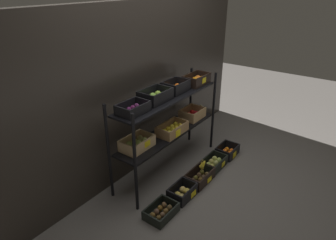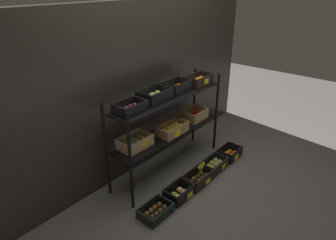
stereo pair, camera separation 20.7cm
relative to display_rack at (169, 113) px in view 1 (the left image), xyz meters
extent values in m
plane|color=#605B56|center=(-0.01, 0.00, -0.73)|extent=(10.00, 10.00, 0.00)
cube|color=#2D2823|center=(-0.01, 0.37, 0.22)|extent=(3.92, 0.12, 1.91)
cylinder|color=black|center=(-0.77, -0.18, -0.21)|extent=(0.03, 0.03, 1.05)
cylinder|color=black|center=(0.74, -0.18, -0.21)|extent=(0.03, 0.03, 1.05)
cylinder|color=black|center=(-0.77, 0.17, -0.21)|extent=(0.03, 0.03, 1.05)
cylinder|color=black|center=(0.74, 0.17, -0.21)|extent=(0.03, 0.03, 1.05)
cube|color=black|center=(-0.01, 0.00, -0.25)|extent=(1.48, 0.32, 0.02)
cube|color=black|center=(-0.01, 0.00, 0.19)|extent=(1.48, 0.32, 0.02)
cube|color=tan|center=(-0.50, 0.04, -0.23)|extent=(0.34, 0.23, 0.01)
cube|color=tan|center=(-0.50, -0.06, -0.17)|extent=(0.34, 0.02, 0.11)
cube|color=tan|center=(-0.50, 0.15, -0.17)|extent=(0.34, 0.02, 0.11)
cube|color=tan|center=(-0.66, 0.04, -0.17)|extent=(0.02, 0.19, 0.11)
cube|color=tan|center=(-0.33, 0.04, -0.17)|extent=(0.02, 0.19, 0.11)
ellipsoid|color=tan|center=(-0.58, 0.01, -0.18)|extent=(0.07, 0.07, 0.09)
ellipsoid|color=#A7C351|center=(-0.50, 0.02, -0.18)|extent=(0.07, 0.07, 0.09)
ellipsoid|color=#B1BA5D|center=(-0.42, 0.01, -0.18)|extent=(0.07, 0.07, 0.09)
ellipsoid|color=#A7BD56|center=(-0.58, 0.08, -0.18)|extent=(0.07, 0.07, 0.09)
ellipsoid|color=#B6C155|center=(-0.50, 0.08, -0.18)|extent=(0.07, 0.07, 0.09)
ellipsoid|color=tan|center=(-0.41, 0.07, -0.18)|extent=(0.07, 0.07, 0.09)
cube|color=yellow|center=(-0.46, -0.07, -0.16)|extent=(0.09, 0.01, 0.06)
cube|color=#A87F51|center=(-0.01, -0.05, -0.23)|extent=(0.38, 0.21, 0.01)
cube|color=#A87F51|center=(-0.01, -0.15, -0.17)|extent=(0.38, 0.02, 0.10)
cube|color=#A87F51|center=(-0.01, 0.04, -0.17)|extent=(0.38, 0.02, 0.10)
cube|color=#A87F51|center=(-0.19, -0.05, -0.17)|extent=(0.02, 0.18, 0.10)
cube|color=#A87F51|center=(0.17, -0.05, -0.17)|extent=(0.02, 0.18, 0.10)
ellipsoid|color=yellow|center=(-0.11, -0.09, -0.18)|extent=(0.06, 0.06, 0.08)
ellipsoid|color=yellow|center=(-0.04, -0.08, -0.18)|extent=(0.06, 0.06, 0.08)
ellipsoid|color=yellow|center=(0.03, -0.09, -0.18)|extent=(0.06, 0.06, 0.08)
ellipsoid|color=yellow|center=(0.10, -0.09, -0.18)|extent=(0.06, 0.06, 0.08)
ellipsoid|color=yellow|center=(-0.12, -0.02, -0.18)|extent=(0.06, 0.06, 0.08)
ellipsoid|color=yellow|center=(-0.04, -0.03, -0.18)|extent=(0.06, 0.06, 0.08)
ellipsoid|color=yellow|center=(0.03, -0.02, -0.18)|extent=(0.06, 0.06, 0.08)
ellipsoid|color=yellow|center=(0.10, -0.02, -0.18)|extent=(0.06, 0.06, 0.08)
cube|color=yellow|center=(-0.04, -0.16, -0.19)|extent=(0.09, 0.01, 0.08)
cube|color=tan|center=(0.48, -0.02, -0.23)|extent=(0.30, 0.23, 0.01)
cube|color=tan|center=(0.48, -0.13, -0.17)|extent=(0.30, 0.02, 0.11)
cube|color=tan|center=(0.48, 0.09, -0.17)|extent=(0.30, 0.02, 0.11)
cube|color=tan|center=(0.34, -0.02, -0.17)|extent=(0.02, 0.20, 0.11)
cube|color=tan|center=(0.62, -0.02, -0.17)|extent=(0.02, 0.20, 0.11)
sphere|color=red|center=(0.43, -0.05, -0.19)|extent=(0.07, 0.07, 0.07)
sphere|color=red|center=(0.52, -0.05, -0.19)|extent=(0.07, 0.07, 0.07)
sphere|color=red|center=(0.43, 0.01, -0.19)|extent=(0.07, 0.07, 0.07)
sphere|color=red|center=(0.53, 0.01, -0.19)|extent=(0.07, 0.07, 0.07)
cube|color=black|center=(-0.56, 0.01, 0.21)|extent=(0.30, 0.21, 0.01)
cube|color=black|center=(-0.56, -0.09, 0.26)|extent=(0.30, 0.02, 0.09)
cube|color=black|center=(-0.56, 0.11, 0.26)|extent=(0.30, 0.02, 0.09)
cube|color=black|center=(-0.71, 0.01, 0.26)|extent=(0.02, 0.18, 0.09)
cube|color=black|center=(-0.42, 0.01, 0.26)|extent=(0.02, 0.18, 0.09)
sphere|color=#5C2446|center=(-0.65, -0.02, 0.24)|extent=(0.05, 0.05, 0.05)
sphere|color=#5E2556|center=(-0.59, -0.02, 0.24)|extent=(0.05, 0.05, 0.05)
sphere|color=#65205B|center=(-0.54, -0.02, 0.24)|extent=(0.05, 0.05, 0.05)
sphere|color=#691B4F|center=(-0.48, -0.02, 0.24)|extent=(0.05, 0.05, 0.05)
sphere|color=#621D57|center=(-0.65, 0.04, 0.24)|extent=(0.05, 0.05, 0.05)
sphere|color=#5F1D54|center=(-0.59, 0.04, 0.24)|extent=(0.05, 0.05, 0.05)
sphere|color=#5C1C4C|center=(-0.53, 0.04, 0.24)|extent=(0.05, 0.05, 0.05)
sphere|color=#5F2459|center=(-0.47, 0.04, 0.24)|extent=(0.05, 0.05, 0.05)
cube|color=black|center=(-0.20, 0.03, 0.21)|extent=(0.34, 0.23, 0.01)
cube|color=black|center=(-0.20, -0.08, 0.27)|extent=(0.34, 0.02, 0.12)
cube|color=black|center=(-0.20, 0.14, 0.27)|extent=(0.34, 0.02, 0.12)
cube|color=black|center=(-0.36, 0.03, 0.27)|extent=(0.02, 0.20, 0.12)
cube|color=black|center=(-0.03, 0.03, 0.27)|extent=(0.02, 0.20, 0.12)
sphere|color=#94C040|center=(-0.27, 0.00, 0.25)|extent=(0.07, 0.07, 0.07)
sphere|color=#82B642|center=(-0.20, -0.01, 0.25)|extent=(0.07, 0.07, 0.07)
sphere|color=#8DBB40|center=(-0.11, -0.01, 0.25)|extent=(0.07, 0.07, 0.07)
sphere|color=#80B341|center=(-0.28, 0.07, 0.25)|extent=(0.07, 0.07, 0.07)
sphere|color=#8DC449|center=(-0.20, 0.06, 0.25)|extent=(0.07, 0.07, 0.07)
sphere|color=#91BB3B|center=(-0.11, 0.06, 0.25)|extent=(0.07, 0.07, 0.07)
cube|color=black|center=(0.17, 0.03, 0.21)|extent=(0.30, 0.22, 0.01)
cube|color=black|center=(0.17, -0.07, 0.27)|extent=(0.30, 0.02, 0.11)
cube|color=black|center=(0.17, 0.13, 0.27)|extent=(0.30, 0.02, 0.11)
cube|color=black|center=(0.03, 0.03, 0.27)|extent=(0.02, 0.19, 0.11)
cube|color=black|center=(0.31, 0.03, 0.27)|extent=(0.02, 0.19, 0.11)
sphere|color=orange|center=(0.10, 0.00, 0.24)|extent=(0.06, 0.06, 0.06)
sphere|color=orange|center=(0.17, -0.01, 0.24)|extent=(0.06, 0.06, 0.06)
sphere|color=orange|center=(0.24, 0.00, 0.24)|extent=(0.06, 0.06, 0.06)
sphere|color=orange|center=(0.10, 0.06, 0.24)|extent=(0.06, 0.06, 0.06)
sphere|color=orange|center=(0.17, 0.05, 0.24)|extent=(0.06, 0.06, 0.06)
sphere|color=orange|center=(0.24, 0.06, 0.24)|extent=(0.06, 0.06, 0.06)
cube|color=black|center=(0.54, -0.03, 0.21)|extent=(0.35, 0.21, 0.01)
cube|color=black|center=(0.54, -0.12, 0.27)|extent=(0.35, 0.02, 0.11)
cube|color=black|center=(0.54, 0.07, 0.27)|extent=(0.35, 0.02, 0.11)
cube|color=black|center=(0.37, -0.03, 0.27)|extent=(0.02, 0.17, 0.11)
cube|color=black|center=(0.71, -0.03, 0.27)|extent=(0.02, 0.17, 0.11)
sphere|color=orange|center=(0.45, -0.05, 0.25)|extent=(0.07, 0.07, 0.07)
sphere|color=orange|center=(0.54, -0.05, 0.25)|extent=(0.07, 0.07, 0.07)
sphere|color=orange|center=(0.62, -0.05, 0.25)|extent=(0.07, 0.07, 0.07)
sphere|color=orange|center=(0.46, 0.00, 0.25)|extent=(0.07, 0.07, 0.07)
sphere|color=orange|center=(0.54, 0.00, 0.25)|extent=(0.07, 0.07, 0.07)
sphere|color=orange|center=(0.62, 0.00, 0.25)|extent=(0.07, 0.07, 0.07)
cube|color=yellow|center=(0.54, -0.13, 0.26)|extent=(0.08, 0.01, 0.06)
cylinder|color=brown|center=(0.78, 0.04, -0.19)|extent=(0.02, 0.02, 0.02)
ellipsoid|color=yellow|center=(0.76, 0.03, -0.25)|extent=(0.09, 0.03, 0.10)
ellipsoid|color=yellow|center=(0.77, 0.05, -0.25)|extent=(0.07, 0.03, 0.11)
ellipsoid|color=yellow|center=(0.78, 0.04, -0.25)|extent=(0.03, 0.03, 0.11)
ellipsoid|color=yellow|center=(0.80, 0.03, -0.25)|extent=(0.07, 0.03, 0.11)
ellipsoid|color=yellow|center=(0.80, 0.04, -0.25)|extent=(0.09, 0.03, 0.11)
cube|color=black|center=(-0.71, -0.43, -0.73)|extent=(0.32, 0.23, 0.01)
cube|color=black|center=(-0.71, -0.53, -0.68)|extent=(0.32, 0.02, 0.09)
cube|color=black|center=(-0.71, -0.32, -0.68)|extent=(0.32, 0.02, 0.09)
cube|color=black|center=(-0.86, -0.43, -0.68)|extent=(0.02, 0.20, 0.09)
cube|color=black|center=(-0.55, -0.43, -0.68)|extent=(0.02, 0.20, 0.09)
ellipsoid|color=brown|center=(-0.79, -0.46, -0.69)|extent=(0.05, 0.05, 0.07)
ellipsoid|color=brown|center=(-0.74, -0.46, -0.69)|extent=(0.05, 0.05, 0.07)
ellipsoid|color=brown|center=(-0.68, -0.46, -0.69)|extent=(0.05, 0.05, 0.07)
ellipsoid|color=brown|center=(-0.62, -0.46, -0.69)|extent=(0.05, 0.05, 0.07)
ellipsoid|color=brown|center=(-0.80, -0.39, -0.69)|extent=(0.05, 0.05, 0.07)
ellipsoid|color=brown|center=(-0.74, -0.39, -0.69)|extent=(0.05, 0.05, 0.07)
ellipsoid|color=brown|center=(-0.68, -0.39, -0.69)|extent=(0.05, 0.05, 0.07)
ellipsoid|color=brown|center=(-0.62, -0.39, -0.69)|extent=(0.05, 0.05, 0.07)
cube|color=black|center=(-0.36, -0.44, -0.73)|extent=(0.30, 0.20, 0.01)
cube|color=black|center=(-0.36, -0.53, -0.66)|extent=(0.30, 0.02, 0.12)
cube|color=black|center=(-0.36, -0.34, -0.66)|extent=(0.30, 0.02, 0.12)
cube|color=black|center=(-0.50, -0.44, -0.66)|extent=(0.02, 0.17, 0.12)
cube|color=black|center=(-0.22, -0.44, -0.66)|extent=(0.02, 0.17, 0.12)
sphere|color=#D1B459|center=(-0.41, -0.47, -0.69)|extent=(0.07, 0.07, 0.07)
sphere|color=#E2C247|center=(-0.30, -0.47, -0.69)|extent=(0.07, 0.07, 0.07)
sphere|color=gold|center=(-0.41, -0.42, -0.69)|extent=(0.07, 0.07, 0.07)
sphere|color=#D8B355|center=(-0.31, -0.41, -0.69)|extent=(0.07, 0.07, 0.07)
cube|color=yellow|center=(-0.30, -0.54, -0.68)|extent=(0.09, 0.01, 0.06)
cube|color=black|center=(-0.01, -0.45, -0.73)|extent=(0.36, 0.21, 0.01)
cube|color=black|center=(-0.01, -0.55, -0.66)|extent=(0.36, 0.02, 0.12)
cube|color=black|center=(-0.01, -0.35, -0.66)|extent=(0.36, 0.02, 0.12)
cube|color=black|center=(-0.19, -0.45, -0.66)|extent=(0.02, 0.18, 0.12)
cube|color=black|center=(0.16, -0.45, -0.66)|extent=(0.02, 0.18, 0.12)
ellipsoid|color=brown|center=(-0.12, -0.48, -0.69)|extent=(0.05, 0.05, 0.07)
ellipsoid|color=brown|center=(-0.04, -0.48, -0.69)|extent=(0.05, 0.05, 0.07)
ellipsoid|color=brown|center=(0.02, -0.48, -0.69)|extent=(0.05, 0.05, 0.07)
ellipsoid|color=brown|center=(0.09, -0.48, -0.69)|extent=(0.05, 0.05, 0.07)
ellipsoid|color=brown|center=(-0.11, -0.42, -0.69)|extent=(0.05, 0.05, 0.07)
ellipsoid|color=brown|center=(-0.05, -0.41, -0.69)|extent=(0.05, 0.05, 0.07)
ellipsoid|color=brown|center=(0.03, -0.42, -0.69)|extent=(0.05, 0.05, 0.07)
ellipsoid|color=brown|center=(0.09, -0.42, -0.69)|extent=(0.05, 0.05, 0.07)
cube|color=yellow|center=(0.02, -0.56, -0.69)|extent=(0.09, 0.01, 0.06)
cube|color=black|center=(0.33, -0.44, -0.73)|extent=(0.36, 0.21, 0.01)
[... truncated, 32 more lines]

